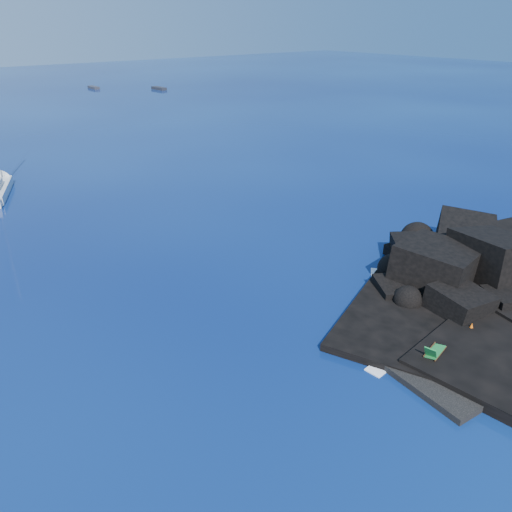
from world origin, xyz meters
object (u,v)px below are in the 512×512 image
(marker_cone, at_px, (471,327))
(distant_boat_a, at_px, (94,89))
(distant_boat_b, at_px, (159,90))
(deck_chair, at_px, (436,348))
(sunbather, at_px, (464,373))

(marker_cone, relative_size, distant_boat_a, 0.13)
(distant_boat_a, distance_m, distant_boat_b, 17.01)
(deck_chair, bearing_deg, sunbather, -108.03)
(deck_chair, height_order, sunbather, deck_chair)
(distant_boat_a, height_order, distant_boat_b, distant_boat_b)
(marker_cone, distance_m, distant_boat_a, 121.36)
(deck_chair, xyz_separation_m, distant_boat_a, (30.21, 118.48, -0.91))
(marker_cone, height_order, distant_boat_b, marker_cone)
(deck_chair, bearing_deg, distant_boat_b, 56.24)
(distant_boat_a, relative_size, distant_boat_b, 0.91)
(marker_cone, bearing_deg, sunbather, -153.94)
(sunbather, distance_m, marker_cone, 4.22)
(marker_cone, height_order, distant_boat_a, marker_cone)
(sunbather, bearing_deg, distant_boat_b, 71.36)
(sunbather, relative_size, marker_cone, 3.02)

